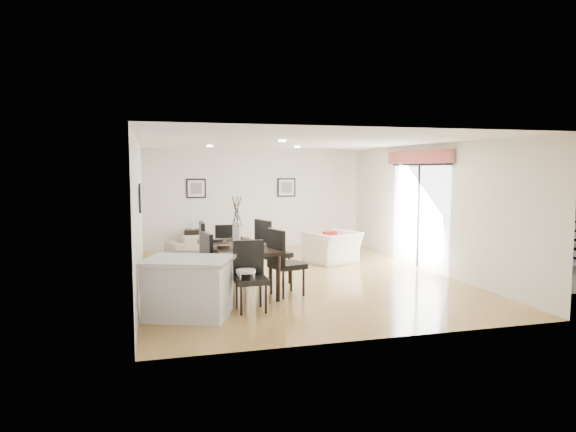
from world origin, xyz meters
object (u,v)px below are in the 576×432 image
object	(u,v)px
dining_chair_enear	(282,259)
coffee_table	(187,262)
dining_chair_efar	(269,248)
kitchen_island	(188,287)
dining_table	(237,250)
dining_chair_foot	(227,248)
sofa	(207,244)
dining_chair_wnear	(200,263)
side_table	(193,240)
armchair	(333,247)
dining_chair_wfar	(195,251)
dining_chair_head	(250,272)
bar_stool	(246,276)

from	to	relation	value
dining_chair_enear	coffee_table	distance (m)	3.05
dining_chair_efar	kitchen_island	distance (m)	2.48
dining_table	dining_chair_foot	bearing A→B (deg)	83.15
kitchen_island	dining_chair_efar	bearing A→B (deg)	69.36
sofa	dining_chair_wnear	distance (m)	4.42
dining_chair_enear	coffee_table	world-z (taller)	dining_chair_enear
dining_chair_efar	side_table	size ratio (longest dim) A/B	2.08
armchair	dining_table	distance (m)	3.40
dining_chair_wfar	side_table	size ratio (longest dim) A/B	2.05
armchair	dining_chair_wnear	bearing A→B (deg)	15.48
dining_chair_head	coffee_table	bearing A→B (deg)	102.21
coffee_table	dining_chair_head	bearing A→B (deg)	-65.20
sofa	armchair	world-z (taller)	armchair
armchair	dining_chair_head	world-z (taller)	dining_chair_head
dining_table	dining_chair_wnear	xyz separation A→B (m)	(-0.70, -0.48, -0.12)
dining_chair_head	side_table	xyz separation A→B (m)	(-0.39, 5.89, -0.30)
sofa	dining_chair_efar	xyz separation A→B (m)	(0.81, -3.43, 0.39)
kitchen_island	bar_stool	distance (m)	0.87
bar_stool	sofa	bearing A→B (deg)	90.26
dining_chair_efar	sofa	bearing A→B (deg)	-3.43
sofa	dining_chair_wnear	world-z (taller)	dining_chair_wnear
dining_chair_wnear	dining_chair_foot	size ratio (longest dim) A/B	1.04
dining_chair_enear	side_table	size ratio (longest dim) A/B	1.97
dining_chair_enear	side_table	bearing A→B (deg)	-4.49
dining_chair_wnear	bar_stool	bearing A→B (deg)	21.24
dining_chair_wnear	dining_chair_head	size ratio (longest dim) A/B	1.05
dining_chair_wnear	dining_chair_head	bearing A→B (deg)	29.68
dining_chair_efar	side_table	xyz separation A→B (m)	(-1.09, 4.19, -0.39)
armchair	dining_chair_wnear	distance (m)	4.23
dining_chair_head	dining_chair_foot	xyz separation A→B (m)	(-0.00, 2.47, 0.00)
dining_chair_wnear	dining_chair_head	distance (m)	1.03
dining_chair_enear	dining_chair_foot	xyz separation A→B (m)	(-0.70, 1.76, -0.05)
dining_chair_foot	side_table	size ratio (longest dim) A/B	1.83
dining_chair_foot	dining_table	bearing A→B (deg)	91.06
kitchen_island	dining_chair_wnear	bearing A→B (deg)	95.66
coffee_table	dining_chair_enear	bearing A→B (deg)	-49.13
dining_chair_efar	coffee_table	size ratio (longest dim) A/B	1.28
dining_chair_foot	coffee_table	xyz separation A→B (m)	(-0.74, 0.90, -0.41)
armchair	bar_stool	distance (m)	4.45
dining_chair_foot	bar_stool	xyz separation A→B (m)	(-0.09, -2.60, -0.03)
sofa	dining_table	xyz separation A→B (m)	(0.11, -3.89, 0.46)
dining_chair_wnear	dining_chair_efar	bearing A→B (deg)	110.95
dining_chair_enear	dining_chair_efar	distance (m)	0.99
armchair	dining_chair_wfar	world-z (taller)	dining_chair_wfar
dining_table	dining_chair_enear	xyz separation A→B (m)	(0.70, -0.53, -0.10)
dining_chair_efar	bar_stool	size ratio (longest dim) A/B	1.85
dining_chair_head	kitchen_island	bearing A→B (deg)	-171.95
dining_chair_wnear	side_table	distance (m)	5.16
armchair	kitchen_island	xyz separation A→B (m)	(-3.55, -3.54, 0.08)
dining_table	dining_chair_efar	distance (m)	0.84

